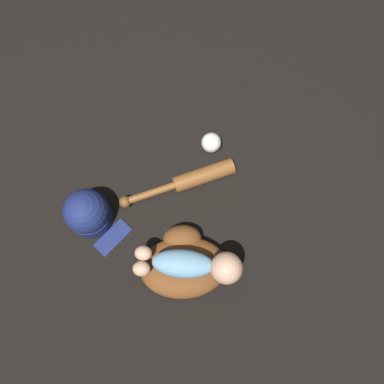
{
  "coord_description": "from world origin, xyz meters",
  "views": [
    {
      "loc": [
        0.13,
        -0.18,
        1.32
      ],
      "look_at": [
        -0.01,
        0.23,
        0.07
      ],
      "focal_mm": 35.0,
      "sensor_mm": 36.0,
      "label": 1
    }
  ],
  "objects_px": {
    "baseball_cap": "(88,213)",
    "baseball": "(211,143)",
    "baseball_bat": "(191,180)",
    "baseball_glove": "(183,262)",
    "baby_figure": "(196,264)"
  },
  "relations": [
    {
      "from": "baseball_glove",
      "to": "baseball_bat",
      "type": "distance_m",
      "value": 0.3
    },
    {
      "from": "baseball",
      "to": "baseball_bat",
      "type": "bearing_deg",
      "value": -99.9
    },
    {
      "from": "baby_figure",
      "to": "baseball_cap",
      "type": "xyz_separation_m",
      "value": [
        -0.41,
        0.06,
        -0.07
      ]
    },
    {
      "from": "baseball_cap",
      "to": "baseball",
      "type": "bearing_deg",
      "value": 50.91
    },
    {
      "from": "baseball_glove",
      "to": "baseball_bat",
      "type": "bearing_deg",
      "value": 103.18
    },
    {
      "from": "baseball_bat",
      "to": "baseball_glove",
      "type": "bearing_deg",
      "value": -76.82
    },
    {
      "from": "baseball",
      "to": "baseball_cap",
      "type": "height_order",
      "value": "baseball_cap"
    },
    {
      "from": "baseball_glove",
      "to": "baseball_cap",
      "type": "distance_m",
      "value": 0.37
    },
    {
      "from": "baseball_glove",
      "to": "baseball_cap",
      "type": "bearing_deg",
      "value": 171.1
    },
    {
      "from": "baseball_cap",
      "to": "baseball_glove",
      "type": "bearing_deg",
      "value": -8.9
    },
    {
      "from": "baseball_bat",
      "to": "baseball_cap",
      "type": "xyz_separation_m",
      "value": [
        -0.3,
        -0.24,
        0.03
      ]
    },
    {
      "from": "baseball_bat",
      "to": "baseball",
      "type": "bearing_deg",
      "value": 80.1
    },
    {
      "from": "baseball",
      "to": "baseball_glove",
      "type": "bearing_deg",
      "value": -84.94
    },
    {
      "from": "baseball_glove",
      "to": "baseball",
      "type": "xyz_separation_m",
      "value": [
        -0.04,
        0.46,
        -0.01
      ]
    },
    {
      "from": "baseball_glove",
      "to": "baby_figure",
      "type": "bearing_deg",
      "value": -7.3
    }
  ]
}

